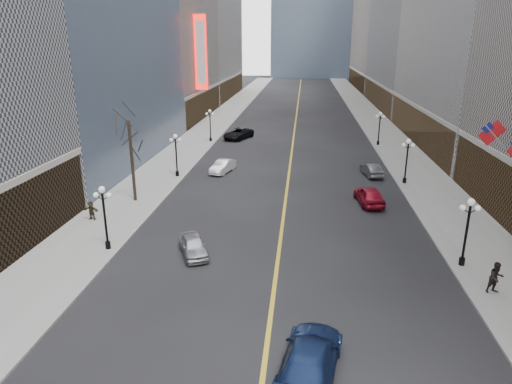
% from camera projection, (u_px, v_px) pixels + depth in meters
% --- Properties ---
extents(sidewalk_east, '(6.00, 230.00, 0.15)m').
position_uv_depth(sidewalk_east, '(389.00, 140.00, 66.87)').
color(sidewalk_east, gray).
rests_on(sidewalk_east, ground).
extents(sidewalk_west, '(6.00, 230.00, 0.15)m').
position_uv_depth(sidewalk_west, '(202.00, 136.00, 69.62)').
color(sidewalk_west, gray).
rests_on(sidewalk_west, ground).
extents(lane_line, '(0.25, 200.00, 0.02)m').
position_uv_depth(lane_line, '(295.00, 126.00, 77.71)').
color(lane_line, gold).
rests_on(lane_line, ground).
extents(streetlamp_east_1, '(1.26, 0.44, 4.52)m').
position_uv_depth(streetlamp_east_1, '(468.00, 225.00, 28.43)').
color(streetlamp_east_1, black).
rests_on(streetlamp_east_1, sidewalk_east).
extents(streetlamp_east_2, '(1.26, 0.44, 4.52)m').
position_uv_depth(streetlamp_east_2, '(407.00, 156.00, 45.43)').
color(streetlamp_east_2, black).
rests_on(streetlamp_east_2, sidewalk_east).
extents(streetlamp_east_3, '(1.26, 0.44, 4.52)m').
position_uv_depth(streetlamp_east_3, '(380.00, 125.00, 62.42)').
color(streetlamp_east_3, black).
rests_on(streetlamp_east_3, sidewalk_east).
extents(streetlamp_west_1, '(1.26, 0.44, 4.52)m').
position_uv_depth(streetlamp_west_1, '(104.00, 211.00, 30.75)').
color(streetlamp_west_1, black).
rests_on(streetlamp_west_1, sidewalk_west).
extents(streetlamp_west_2, '(1.26, 0.44, 4.52)m').
position_uv_depth(streetlamp_west_2, '(176.00, 151.00, 47.75)').
color(streetlamp_west_2, black).
rests_on(streetlamp_west_2, sidewalk_west).
extents(streetlamp_west_3, '(1.26, 0.44, 4.52)m').
position_uv_depth(streetlamp_west_3, '(210.00, 122.00, 64.74)').
color(streetlamp_west_3, black).
rests_on(streetlamp_west_3, sidewalk_west).
extents(flag_5, '(2.87, 0.12, 2.87)m').
position_uv_depth(flag_5, '(494.00, 135.00, 33.31)').
color(flag_5, '#B2B2B7').
rests_on(flag_5, ground).
extents(theatre_marquee, '(2.00, 0.55, 12.00)m').
position_uv_depth(theatre_marquee, '(201.00, 53.00, 75.50)').
color(theatre_marquee, red).
rests_on(theatre_marquee, ground).
extents(tree_west_far, '(3.60, 3.60, 7.92)m').
position_uv_depth(tree_west_far, '(130.00, 134.00, 39.31)').
color(tree_west_far, '#2D231C').
rests_on(tree_west_far, sidewalk_west).
extents(car_nb_near, '(3.03, 4.24, 1.34)m').
position_uv_depth(car_nb_near, '(193.00, 246.00, 30.83)').
color(car_nb_near, '#A4A8AC').
rests_on(car_nb_near, ground).
extents(car_nb_mid, '(2.56, 4.44, 1.38)m').
position_uv_depth(car_nb_mid, '(223.00, 166.00, 50.25)').
color(car_nb_mid, '#BDBDBF').
rests_on(car_nb_mid, ground).
extents(car_nb_far, '(4.57, 6.21, 1.57)m').
position_uv_depth(car_nb_far, '(238.00, 134.00, 67.51)').
color(car_nb_far, black).
rests_on(car_nb_far, ground).
extents(car_sb_near, '(3.37, 6.18, 1.70)m').
position_uv_depth(car_sb_near, '(310.00, 359.00, 19.58)').
color(car_sb_near, '#13224A').
rests_on(car_sb_near, ground).
extents(car_sb_mid, '(2.55, 4.94, 1.61)m').
position_uv_depth(car_sb_mid, '(369.00, 195.00, 40.46)').
color(car_sb_mid, maroon).
rests_on(car_sb_mid, ground).
extents(car_sb_far, '(2.10, 4.29, 1.35)m').
position_uv_depth(car_sb_far, '(372.00, 170.00, 48.98)').
color(car_sb_far, '#4E5355').
rests_on(car_sb_far, ground).
extents(ped_east_walk, '(1.01, 0.73, 1.88)m').
position_uv_depth(ped_east_walk, '(496.00, 278.00, 25.79)').
color(ped_east_walk, black).
rests_on(ped_east_walk, sidewalk_east).
extents(ped_west_far, '(1.49, 0.66, 1.55)m').
position_uv_depth(ped_west_far, '(91.00, 211.00, 36.48)').
color(ped_west_far, '#31291B').
rests_on(ped_west_far, sidewalk_west).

